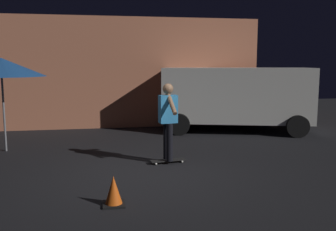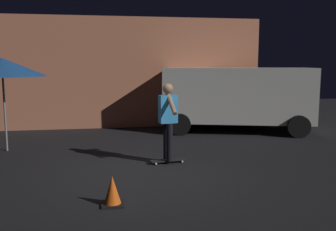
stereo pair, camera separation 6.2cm
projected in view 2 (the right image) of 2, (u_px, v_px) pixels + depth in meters
name	position (u px, v px, depth m)	size (l,w,h in m)	color
ground_plane	(141.00, 176.00, 7.17)	(28.00, 28.00, 0.00)	black
low_building	(120.00, 72.00, 14.53)	(9.51, 4.48, 3.70)	#B76B4C
parked_van	(237.00, 95.00, 11.89)	(4.95, 3.27, 2.03)	silver
patio_umbrella	(2.00, 67.00, 8.95)	(2.10, 2.10, 2.30)	slate
skateboard_ridden	(168.00, 160.00, 8.09)	(0.80, 0.31, 0.07)	black
skater	(168.00, 116.00, 7.95)	(0.41, 0.98, 1.67)	black
traffic_cone	(112.00, 192.00, 5.65)	(0.34, 0.34, 0.46)	black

